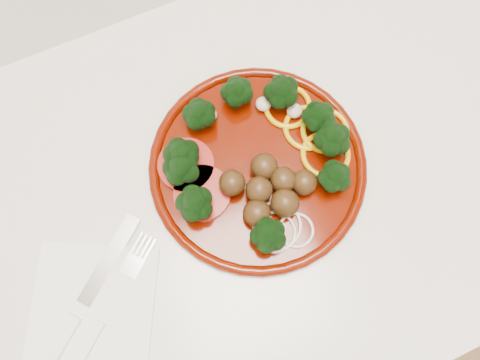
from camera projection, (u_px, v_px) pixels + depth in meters
name	position (u px, v px, depth m)	size (l,w,h in m)	color
counter	(264.00, 229.00, 1.05)	(2.40, 0.60, 0.90)	silver
plate	(258.00, 162.00, 0.60)	(0.29, 0.29, 0.06)	#4A0B00
napkin	(93.00, 306.00, 0.57)	(0.15, 0.15, 0.00)	white
knife	(73.00, 322.00, 0.56)	(0.19, 0.16, 0.01)	silver
fork	(92.00, 336.00, 0.55)	(0.17, 0.14, 0.01)	white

